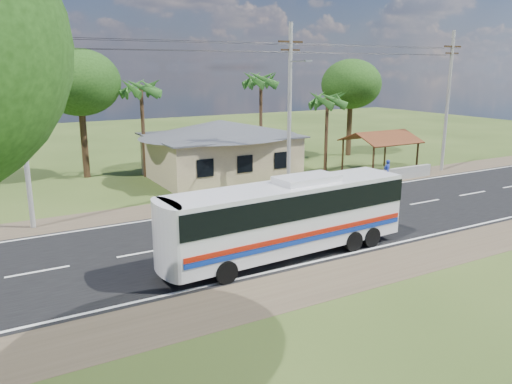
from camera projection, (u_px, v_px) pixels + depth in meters
ground at (307, 224)px, 27.00m from camera, size 120.00×120.00×0.00m
road at (307, 223)px, 27.00m from camera, size 120.00×16.00×0.03m
house at (220, 143)px, 37.83m from camera, size 12.40×10.00×5.00m
waiting_shed at (381, 138)px, 39.70m from camera, size 5.20×4.48×3.35m
concrete_barrier at (396, 174)px, 37.32m from camera, size 7.00×0.30×0.90m
utility_poles at (285, 106)px, 32.36m from camera, size 32.80×2.22×11.00m
palm_near at (327, 100)px, 39.43m from camera, size 2.80×2.80×6.70m
palm_mid at (261, 81)px, 41.23m from camera, size 2.80×2.80×8.20m
palm_far at (141, 89)px, 37.03m from camera, size 2.80×2.80×7.70m
tree_behind_house at (79, 83)px, 36.72m from camera, size 6.00×6.00×9.61m
tree_behind_shed at (351, 84)px, 46.51m from camera, size 5.60×5.60×9.02m
coach_bus at (289, 212)px, 21.91m from camera, size 11.59×3.02×3.56m
motorcycle at (293, 191)px, 32.30m from camera, size 1.69×1.04×0.84m
person at (387, 171)px, 36.71m from camera, size 0.62×0.43×1.65m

